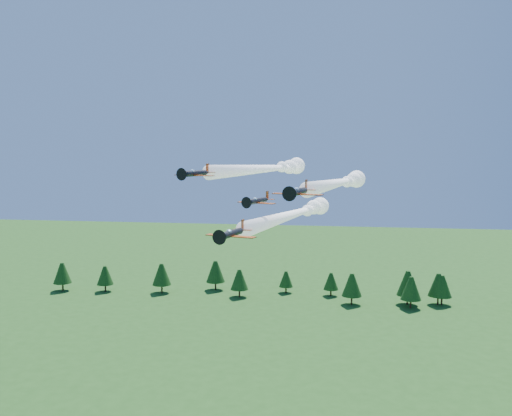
# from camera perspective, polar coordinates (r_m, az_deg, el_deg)

# --- Properties ---
(plane_lead) EXTENTS (16.95, 47.40, 3.70)m
(plane_lead) POSITION_cam_1_polar(r_m,az_deg,el_deg) (107.87, 3.88, -0.58)
(plane_lead) COLOR black
(plane_lead) RESTS_ON ground
(plane_left) EXTENTS (19.58, 42.31, 3.70)m
(plane_left) POSITION_cam_1_polar(r_m,az_deg,el_deg) (115.30, 1.20, 3.97)
(plane_left) COLOR black
(plane_left) RESTS_ON ground
(plane_right) EXTENTS (15.53, 43.66, 3.70)m
(plane_right) POSITION_cam_1_polar(r_m,az_deg,el_deg) (111.00, 8.36, 2.52)
(plane_right) COLOR black
(plane_right) RESTS_ON ground
(plane_slot) EXTENTS (6.78, 7.61, 2.41)m
(plane_slot) POSITION_cam_1_polar(r_m,az_deg,el_deg) (95.26, 0.14, 0.71)
(plane_slot) COLOR black
(plane_slot) RESTS_ON ground
(treeline) EXTENTS (181.30, 21.75, 11.55)m
(treeline) POSITION_cam_1_polar(r_m,az_deg,el_deg) (201.76, 6.43, -7.33)
(treeline) COLOR #382314
(treeline) RESTS_ON ground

